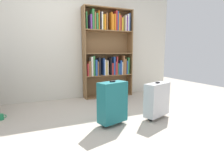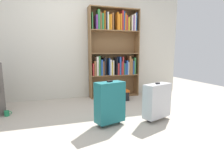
% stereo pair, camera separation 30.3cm
% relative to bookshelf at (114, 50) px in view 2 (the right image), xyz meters
% --- Properties ---
extents(ground_plane, '(8.84, 8.84, 0.00)m').
position_rel_bookshelf_xyz_m(ground_plane, '(-0.71, -1.51, -1.11)').
color(ground_plane, '#B2A899').
extents(back_wall, '(5.05, 0.10, 2.60)m').
position_rel_bookshelf_xyz_m(back_wall, '(-0.71, 0.19, 0.19)').
color(back_wall, beige).
rests_on(back_wall, ground).
extents(bookshelf, '(1.20, 0.28, 2.07)m').
position_rel_bookshelf_xyz_m(bookshelf, '(0.00, 0.00, 0.00)').
color(bookshelf, brown).
rests_on(bookshelf, ground).
extents(mug, '(0.12, 0.08, 0.10)m').
position_rel_bookshelf_xyz_m(mug, '(-2.19, -0.82, -1.07)').
color(mug, '#1E7F4C').
rests_on(mug, ground).
extents(storage_box, '(0.46, 0.26, 0.24)m').
position_rel_bookshelf_xyz_m(storage_box, '(-0.05, -0.42, -0.99)').
color(storage_box, black).
rests_on(storage_box, ground).
extents(suitcase_teal, '(0.46, 0.32, 0.67)m').
position_rel_bookshelf_xyz_m(suitcase_teal, '(-0.65, -1.73, -0.77)').
color(suitcase_teal, '#19666B').
rests_on(suitcase_teal, ground).
extents(suitcase_silver, '(0.51, 0.34, 0.60)m').
position_rel_bookshelf_xyz_m(suitcase_silver, '(0.12, -1.77, -0.80)').
color(suitcase_silver, '#B7BABF').
rests_on(suitcase_silver, ground).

